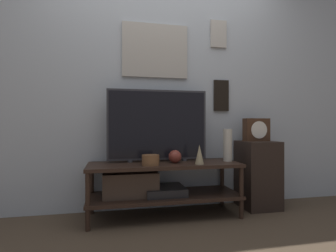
# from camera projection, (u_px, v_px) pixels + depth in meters

# --- Properties ---
(ground_plane) EXTENTS (12.00, 12.00, 0.00)m
(ground_plane) POSITION_uv_depth(u_px,v_px,m) (171.00, 228.00, 2.12)
(ground_plane) COLOR #4C3D2D
(wall_back) EXTENTS (6.40, 0.08, 2.70)m
(wall_back) POSITION_uv_depth(u_px,v_px,m) (159.00, 74.00, 2.67)
(wall_back) COLOR #B2BCC6
(wall_back) RESTS_ON ground_plane
(media_console) EXTENTS (1.37, 0.47, 0.49)m
(media_console) POSITION_uv_depth(u_px,v_px,m) (153.00, 183.00, 2.37)
(media_console) COLOR black
(media_console) RESTS_ON ground_plane
(television) EXTENTS (0.95, 0.05, 0.68)m
(television) POSITION_uv_depth(u_px,v_px,m) (158.00, 125.00, 2.48)
(television) COLOR #333338
(television) RESTS_ON media_console
(vase_tall_ceramic) EXTENTS (0.08, 0.08, 0.31)m
(vase_tall_ceramic) POSITION_uv_depth(u_px,v_px,m) (228.00, 145.00, 2.52)
(vase_tall_ceramic) COLOR beige
(vase_tall_ceramic) RESTS_ON media_console
(vase_wide_bowl) EXTENTS (0.15, 0.15, 0.09)m
(vase_wide_bowl) POSITION_uv_depth(u_px,v_px,m) (151.00, 160.00, 2.26)
(vase_wide_bowl) COLOR brown
(vase_wide_bowl) RESTS_ON media_console
(vase_slim_bronze) EXTENTS (0.08, 0.08, 0.17)m
(vase_slim_bronze) POSITION_uv_depth(u_px,v_px,m) (199.00, 154.00, 2.31)
(vase_slim_bronze) COLOR tan
(vase_slim_bronze) RESTS_ON media_console
(vase_round_glass) EXTENTS (0.12, 0.12, 0.12)m
(vase_round_glass) POSITION_uv_depth(u_px,v_px,m) (175.00, 157.00, 2.39)
(vase_round_glass) COLOR brown
(vase_round_glass) RESTS_ON media_console
(side_table) EXTENTS (0.35, 0.36, 0.67)m
(side_table) POSITION_uv_depth(u_px,v_px,m) (258.00, 174.00, 2.65)
(side_table) COLOR black
(side_table) RESTS_ON ground_plane
(mantel_clock) EXTENTS (0.26, 0.11, 0.23)m
(mantel_clock) POSITION_uv_depth(u_px,v_px,m) (256.00, 130.00, 2.67)
(mantel_clock) COLOR #422819
(mantel_clock) RESTS_ON side_table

